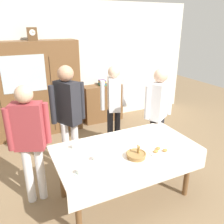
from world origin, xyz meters
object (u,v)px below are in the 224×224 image
person_by_cabinet (68,110)px  book_stack (102,83)px  person_behind_table_right (114,100)px  tea_cup_back_edge (96,158)px  spoon_center (160,142)px  spoon_mid_right (78,159)px  mantel_clock (32,34)px  tea_cup_front_edge (80,172)px  bread_basket (136,155)px  pastry_plate (160,152)px  person_behind_table_left (29,135)px  wall_cabinet (25,91)px  tea_cup_far_left (74,146)px  bookshelf_low (103,103)px  person_near_right_end (158,108)px  spoon_near_left (140,135)px  dining_table (127,156)px

person_by_cabinet → book_stack: bearing=52.8°
book_stack → person_by_cabinet: size_ratio=0.12×
person_by_cabinet → person_behind_table_right: size_ratio=1.09×
book_stack → tea_cup_back_edge: bearing=-115.1°
spoon_center → spoon_mid_right: bearing=175.3°
mantel_clock → tea_cup_back_edge: bearing=-86.1°
book_stack → tea_cup_front_edge: size_ratio=1.55×
tea_cup_front_edge → bread_basket: 0.70m
pastry_plate → spoon_center: bearing=52.5°
mantel_clock → person_behind_table_left: 2.40m
tea_cup_back_edge → person_behind_table_right: size_ratio=0.08×
wall_cabinet → tea_cup_far_left: wall_cabinet is taller
bookshelf_low → person_by_cabinet: size_ratio=0.54×
tea_cup_back_edge → person_near_right_end: (1.37, 0.68, 0.19)m
tea_cup_back_edge → person_near_right_end: person_near_right_end is taller
mantel_clock → spoon_near_left: (0.99, -2.34, -1.29)m
tea_cup_far_left → pastry_plate: bearing=-31.2°
tea_cup_front_edge → tea_cup_far_left: bearing=79.1°
dining_table → person_behind_table_right: size_ratio=1.16×
book_stack → tea_cup_far_left: (-1.41, -2.34, -0.15)m
bookshelf_low → person_behind_table_right: 1.45m
person_behind_table_left → mantel_clock: bearing=77.7°
book_stack → person_by_cabinet: (-1.29, -1.71, 0.11)m
spoon_near_left → person_by_cabinet: bearing=140.5°
person_near_right_end → person_behind_table_left: person_near_right_end is taller
bookshelf_low → spoon_mid_right: (-1.45, -2.60, 0.32)m
spoon_mid_right → person_behind_table_right: 1.70m
spoon_center → spoon_mid_right: (-1.12, 0.09, 0.00)m
mantel_clock → spoon_center: mantel_clock is taller
tea_cup_far_left → bread_basket: bread_basket is taller
person_by_cabinet → person_behind_table_left: 0.76m
dining_table → spoon_center: bearing=-5.6°
spoon_mid_right → book_stack: bearing=60.8°
pastry_plate → person_behind_table_left: 1.62m
spoon_mid_right → spoon_near_left: 1.01m
tea_cup_front_edge → spoon_near_left: tea_cup_front_edge is taller
person_near_right_end → spoon_center: bearing=-123.3°
person_near_right_end → person_behind_table_right: bearing=121.9°
bread_basket → tea_cup_front_edge: bearing=-178.0°
tea_cup_back_edge → spoon_center: size_ratio=1.09×
tea_cup_far_left → wall_cabinet: bearing=97.6°
tea_cup_back_edge → bread_basket: bearing=-17.8°
bookshelf_low → person_behind_table_left: 2.92m
bread_basket → person_behind_table_left: person_behind_table_left is taller
pastry_plate → mantel_clock: bearing=108.7°
dining_table → person_behind_table_right: (0.47, 1.32, 0.29)m
dining_table → book_stack: 2.78m
tea_cup_front_edge → tea_cup_back_edge: size_ratio=1.00×
person_near_right_end → person_behind_table_right: 0.84m
tea_cup_back_edge → spoon_center: 0.94m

